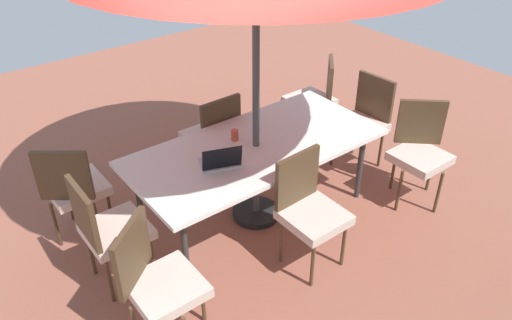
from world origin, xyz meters
The scene contains 12 objects.
ground_plane centered at (0.00, 0.00, -0.01)m, with size 10.00×10.00×0.02m, color #935442.
dining_table centered at (0.00, 0.00, 0.73)m, with size 2.24×1.06×0.78m.
chair_northeast centered at (1.35, 0.67, 0.55)m, with size 0.58×0.58×0.98m.
chair_northwest centered at (-1.40, 0.70, 0.55)m, with size 0.59×0.59×0.98m.
chair_west centered at (-1.43, -0.03, 0.55)m, with size 0.48×0.46×0.98m.
chair_south centered at (-0.02, -0.72, 0.55)m, with size 0.46×0.46×0.98m.
chair_southeast centered at (1.39, -0.71, 0.55)m, with size 0.58×0.58×0.98m.
chair_north centered at (0.02, 0.72, 0.55)m, with size 0.46×0.47×0.98m.
chair_east centered at (1.39, -0.03, 0.55)m, with size 0.46×0.46×0.98m.
chair_southwest centered at (-1.40, -0.72, 0.55)m, with size 0.59×0.59×0.98m.
laptop centered at (0.43, 0.08, 0.82)m, with size 0.39×0.34×0.21m.
cup centered at (0.09, -0.18, 0.82)m, with size 0.06×0.06×0.10m, color #CC4C33.
Camera 1 is at (2.28, 2.95, 3.03)m, focal length 35.41 mm.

